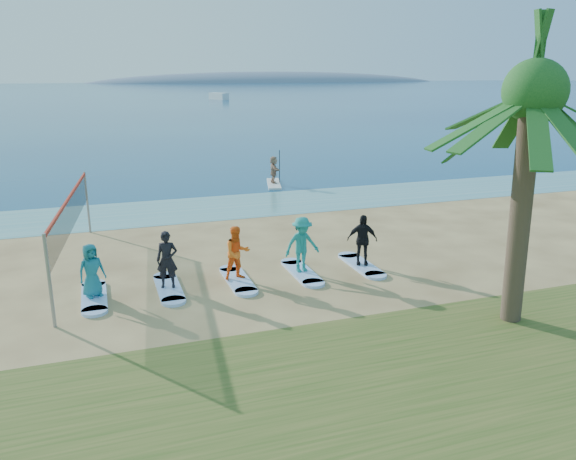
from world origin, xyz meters
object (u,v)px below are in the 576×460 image
object	(u,v)px
student_0	(91,270)
surfboard_0	(94,297)
paddleboarder	(274,170)
paddleboard	(274,184)
surfboard_3	(302,272)
student_3	(302,244)
volleyball_net	(71,213)
surfboard_4	(361,265)
surfboard_1	(169,288)
student_4	(362,240)
palm_tree	(535,93)
surfboard_2	(238,280)
student_2	(237,253)
boat_offshore_b	(219,100)
student_1	(167,260)

from	to	relation	value
student_0	surfboard_0	bearing A→B (deg)	0.00
paddleboarder	student_0	distance (m)	17.46
paddleboard	student_0	world-z (taller)	student_0
surfboard_0	surfboard_3	bearing A→B (deg)	0.00
student_3	volleyball_net	bearing A→B (deg)	153.21
paddleboarder	surfboard_4	distance (m)	14.42
surfboard_3	student_3	xyz separation A→B (m)	(0.00, 0.00, 0.95)
surfboard_1	student_4	bearing A→B (deg)	0.00
surfboard_1	student_3	world-z (taller)	student_3
palm_tree	surfboard_2	size ratio (longest dim) A/B	3.23
paddleboarder	paddleboard	bearing A→B (deg)	5.74
volleyball_net	surfboard_3	size ratio (longest dim) A/B	4.11
paddleboarder	student_2	bearing A→B (deg)	163.98
surfboard_3	student_4	world-z (taller)	student_4
surfboard_1	student_4	world-z (taller)	student_4
student_3	surfboard_4	xyz separation A→B (m)	(2.13, 0.00, -0.95)
palm_tree	student_4	distance (m)	7.34
paddleboarder	boat_offshore_b	world-z (taller)	paddleboarder
palm_tree	surfboard_0	size ratio (longest dim) A/B	3.23
surfboard_0	paddleboard	bearing A→B (deg)	55.12
paddleboarder	surfboard_3	world-z (taller)	paddleboarder
paddleboard	boat_offshore_b	xyz separation A→B (m)	(18.06, 98.42, -0.06)
boat_offshore_b	surfboard_3	world-z (taller)	boat_offshore_b
boat_offshore_b	surfboard_3	distance (m)	114.81
student_0	student_3	bearing A→B (deg)	-23.31
paddleboarder	surfboard_0	bearing A→B (deg)	150.86
surfboard_2	surfboard_3	size ratio (longest dim) A/B	1.00
paddleboarder	student_3	bearing A→B (deg)	171.70
paddleboard	surfboard_4	xyz separation A→B (m)	(-1.45, -14.32, -0.01)
volleyball_net	paddleboarder	bearing A→B (deg)	47.49
surfboard_1	student_2	xyz separation A→B (m)	(2.13, 0.00, 0.89)
boat_offshore_b	student_2	xyz separation A→B (m)	(-23.78, -112.75, 0.94)
student_2	surfboard_3	bearing A→B (deg)	-7.57
volleyball_net	student_3	world-z (taller)	volleyball_net
palm_tree	surfboard_3	distance (m)	8.67
palm_tree	student_3	distance (m)	8.07
paddleboarder	student_0	world-z (taller)	paddleboarder
paddleboarder	boat_offshore_b	size ratio (longest dim) A/B	0.30
surfboard_1	surfboard_4	size ratio (longest dim) A/B	1.00
boat_offshore_b	student_2	world-z (taller)	student_2
student_2	surfboard_4	size ratio (longest dim) A/B	0.77
paddleboard	surfboard_1	world-z (taller)	paddleboard
surfboard_4	student_4	xyz separation A→B (m)	(0.00, 0.00, 0.90)
paddleboarder	surfboard_0	distance (m)	17.48
surfboard_0	student_1	bearing A→B (deg)	0.00
volleyball_net	surfboard_4	bearing A→B (deg)	-17.47
surfboard_4	student_4	distance (m)	0.90
boat_offshore_b	student_3	distance (m)	114.81
paddleboarder	surfboard_2	size ratio (longest dim) A/B	0.70
paddleboard	student_2	xyz separation A→B (m)	(-5.72, -14.32, 0.88)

